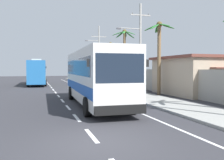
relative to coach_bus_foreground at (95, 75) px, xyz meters
name	(u,v)px	position (x,y,z in m)	size (l,w,h in m)	color
ground_plane	(98,143)	(-1.93, -8.62, -2.05)	(160.00, 160.00, 0.00)	#303035
sidewalk_kerb	(150,99)	(4.87, 1.38, -1.98)	(3.20, 90.00, 0.14)	#999993
lane_markings	(82,95)	(0.23, 6.35, -2.04)	(3.80, 71.87, 0.01)	white
boundary_wall	(167,81)	(8.67, 5.38, -0.83)	(0.24, 60.00, 2.43)	#9E998E
coach_bus_foreground	(95,75)	(0.00, 0.00, 0.00)	(3.18, 11.78, 3.94)	silver
coach_bus_far_lane	(37,72)	(-3.69, 23.02, -0.02)	(3.06, 11.83, 3.90)	#2366A8
motorcycle_beside_bus	(97,86)	(2.30, 9.04, -1.39)	(0.56, 1.96, 1.62)	black
pedestrian_near_kerb	(114,81)	(5.03, 11.55, -1.01)	(0.36, 0.36, 1.72)	navy
pedestrian_midwalk	(128,83)	(5.11, 7.12, -1.00)	(0.36, 0.36, 1.74)	navy
utility_pole_mid	(139,45)	(6.80, 8.02, 2.99)	(3.82, 0.24, 9.44)	#9E9E99
utility_pole_far	(98,53)	(6.39, 24.50, 3.15)	(3.67, 0.24, 9.79)	#9E9E99
palm_nearest	(111,54)	(8.67, 24.87, 3.05)	(3.80, 3.89, 7.14)	brown
palm_second	(159,47)	(7.33, 4.58, 2.54)	(2.86, 2.95, 6.96)	brown
palm_fourth	(124,49)	(7.57, 14.81, 3.15)	(3.28, 3.23, 7.77)	brown
roadside_building	(216,75)	(13.34, 3.86, -0.20)	(11.18, 8.21, 3.66)	tan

